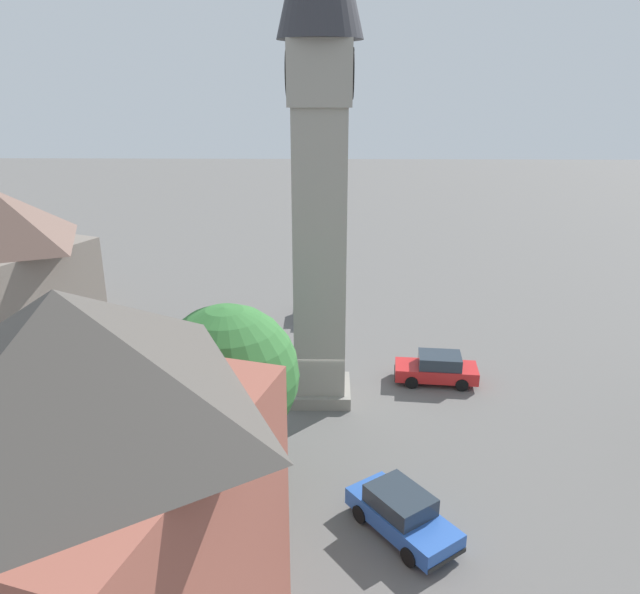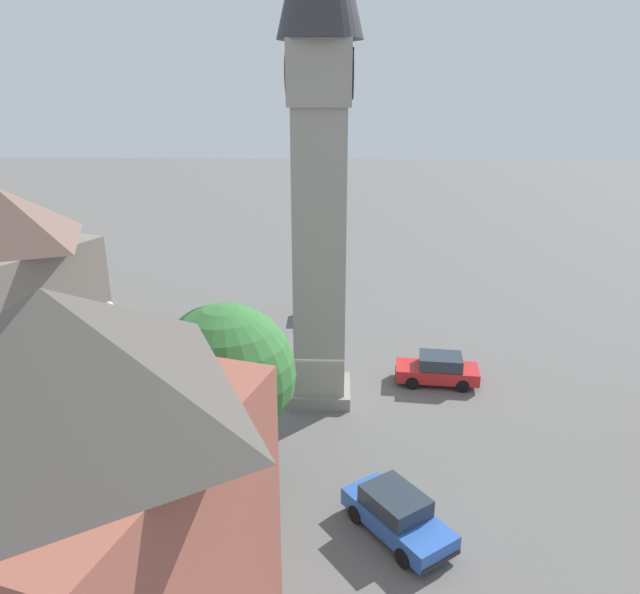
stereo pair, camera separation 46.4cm
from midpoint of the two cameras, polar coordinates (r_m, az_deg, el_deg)
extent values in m
plane|color=#605E5B|center=(29.81, 0.45, -9.30)|extent=(200.00, 200.00, 0.00)
cube|color=gray|center=(29.67, 0.45, -8.79)|extent=(2.90, 2.90, 0.60)
cube|color=gray|center=(27.15, 0.49, 3.83)|extent=(2.32, 2.32, 12.85)
cube|color=gray|center=(26.16, 0.54, 20.31)|extent=(2.60, 2.60, 2.56)
cylinder|color=white|center=(26.24, -2.56, 20.29)|extent=(1.95, 0.04, 1.95)
torus|color=black|center=(26.24, -2.58, 20.29)|extent=(2.01, 0.06, 2.01)
cube|color=black|center=(26.24, -2.66, 20.76)|extent=(0.05, 0.02, 0.55)
cube|color=black|center=(26.53, -2.59, 20.28)|extent=(0.74, 0.02, 0.04)
cylinder|color=white|center=(26.16, 3.65, 20.27)|extent=(1.95, 0.04, 1.95)
torus|color=black|center=(26.16, 3.67, 20.27)|extent=(2.01, 0.06, 2.01)
cube|color=white|center=(39.39, 0.36, -1.01)|extent=(4.13, 1.77, 0.64)
cube|color=#28333D|center=(39.32, 0.36, -0.09)|extent=(2.13, 1.60, 0.64)
cylinder|color=black|center=(38.33, 1.53, -2.04)|extent=(0.64, 0.23, 0.64)
cylinder|color=black|center=(38.35, -0.86, -2.02)|extent=(0.64, 0.23, 0.64)
cylinder|color=black|center=(40.63, 1.51, -0.77)|extent=(0.64, 0.23, 0.64)
cylinder|color=black|center=(40.65, -0.75, -0.76)|extent=(0.64, 0.23, 0.64)
cube|color=black|center=(37.58, 0.31, -2.40)|extent=(0.15, 1.67, 0.16)
cube|color=red|center=(31.35, 11.37, -6.98)|extent=(2.08, 4.24, 0.64)
cube|color=#28333D|center=(31.10, 11.72, -5.96)|extent=(1.75, 2.24, 0.64)
cylinder|color=black|center=(30.68, 9.11, -8.00)|extent=(0.28, 0.66, 0.64)
cylinder|color=black|center=(32.12, 9.06, -6.70)|extent=(0.28, 0.66, 0.64)
cylinder|color=black|center=(30.88, 13.71, -8.15)|extent=(0.28, 0.66, 0.64)
cylinder|color=black|center=(32.30, 13.45, -6.85)|extent=(0.28, 0.66, 0.64)
cube|color=black|center=(31.36, 7.63, -7.20)|extent=(1.67, 0.28, 0.16)
cube|color=red|center=(33.30, -14.74, -5.63)|extent=(4.21, 3.97, 0.64)
cube|color=#28333D|center=(32.98, -15.05, -4.73)|extent=(2.61, 2.55, 0.64)
cylinder|color=black|center=(34.62, -13.71, -5.05)|extent=(0.63, 0.59, 0.64)
cylinder|color=black|center=(33.39, -12.17, -5.86)|extent=(0.63, 0.59, 0.64)
cylinder|color=black|center=(33.49, -17.21, -6.24)|extent=(0.63, 0.59, 0.64)
cylinder|color=black|center=(32.22, -15.76, -7.14)|extent=(0.63, 0.59, 0.64)
cube|color=black|center=(34.37, -11.88, -4.99)|extent=(1.18, 1.34, 0.16)
cube|color=#2D5BB7|center=(21.70, 7.96, -20.02)|extent=(4.31, 3.80, 0.64)
cube|color=#28333D|center=(21.40, 7.76, -18.53)|extent=(2.62, 2.50, 0.64)
cylinder|color=black|center=(21.67, 11.94, -21.31)|extent=(0.65, 0.56, 0.64)
cylinder|color=black|center=(20.79, 8.58, -23.14)|extent=(0.65, 0.56, 0.64)
cylinder|color=black|center=(23.00, 7.35, -18.23)|extent=(0.65, 0.56, 0.64)
cylinder|color=black|center=(22.18, 4.04, -19.75)|extent=(0.65, 0.56, 0.64)
cube|color=black|center=(20.79, 11.95, -23.20)|extent=(1.08, 1.41, 0.16)
cylinder|color=#2D3351|center=(29.60, -13.45, -9.20)|extent=(0.13, 0.13, 0.82)
cylinder|color=#2D3351|center=(29.59, -13.09, -9.18)|extent=(0.13, 0.13, 0.82)
cube|color=white|center=(29.27, -13.38, -7.97)|extent=(0.30, 0.40, 0.60)
cylinder|color=white|center=(29.30, -13.83, -8.09)|extent=(0.09, 0.09, 0.60)
cylinder|color=white|center=(29.29, -12.91, -8.02)|extent=(0.09, 0.09, 0.60)
sphere|color=tan|center=(29.07, -13.45, -7.18)|extent=(0.22, 0.22, 0.22)
sphere|color=black|center=(29.05, -13.45, -7.15)|extent=(0.20, 0.20, 0.20)
cylinder|color=brown|center=(23.57, -7.97, -14.09)|extent=(0.44, 0.44, 2.75)
sphere|color=#337033|center=(22.00, -8.35, -7.19)|extent=(5.12, 5.12, 5.12)
cube|color=#995142|center=(15.54, -20.29, -23.67)|extent=(8.83, 8.05, 7.96)
pyramid|color=#47423D|center=(12.62, -23.11, -5.25)|extent=(9.27, 8.45, 2.81)
cube|color=#422819|center=(19.67, -12.05, -23.48)|extent=(0.38, 1.08, 2.10)
cube|color=slate|center=(41.63, -26.81, 0.94)|extent=(10.74, 10.45, 5.26)
cube|color=#422819|center=(39.19, -22.92, -2.00)|extent=(1.04, 0.51, 2.10)
cylinder|color=black|center=(30.43, -18.34, -5.03)|extent=(0.12, 0.12, 4.49)
sphere|color=beige|center=(29.55, -18.83, -0.74)|extent=(0.36, 0.36, 0.36)
camera|label=1|loc=(0.23, -89.52, 0.17)|focal=33.95mm
camera|label=2|loc=(0.23, 90.48, -0.17)|focal=33.95mm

